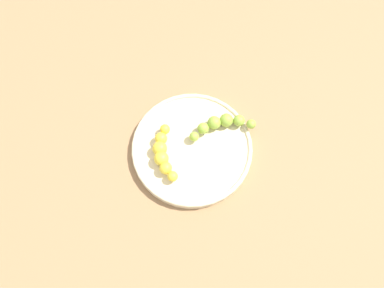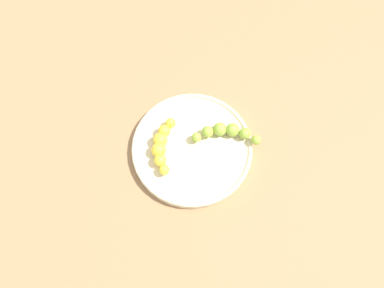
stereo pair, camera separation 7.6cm
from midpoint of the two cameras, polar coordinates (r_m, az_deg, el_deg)
ground_plane at (r=0.80m, az=-2.71°, el=-1.34°), size 2.40×2.40×0.00m
fruit_bowl at (r=0.79m, az=-2.75°, el=-1.03°), size 0.27×0.27×0.02m
banana_yellow at (r=0.76m, az=-7.56°, el=-1.84°), size 0.05×0.13×0.03m
banana_green at (r=0.78m, az=1.95°, el=2.91°), size 0.15×0.06×0.03m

